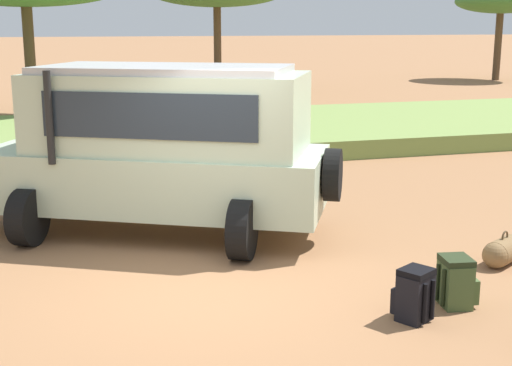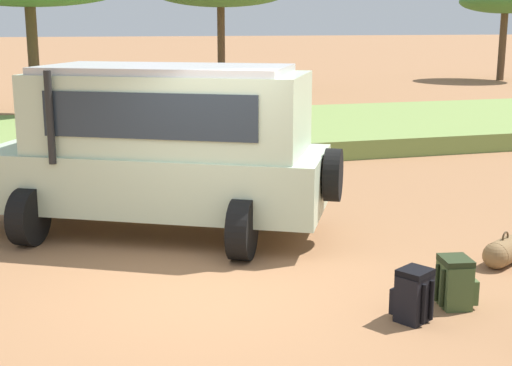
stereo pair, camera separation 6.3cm
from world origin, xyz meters
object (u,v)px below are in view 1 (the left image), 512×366
at_px(safari_vehicle, 161,146).
at_px(duffel_bag_low_black_case, 504,251).
at_px(backpack_cluster_center, 414,295).
at_px(acacia_tree_centre_back, 501,2).
at_px(backpack_beside_front_wheel, 456,282).

xyz_separation_m(safari_vehicle, duffel_bag_low_black_case, (3.96, -2.65, -1.12)).
bearing_deg(backpack_cluster_center, acacia_tree_centre_back, 53.91).
xyz_separation_m(safari_vehicle, backpack_beside_front_wheel, (2.60, -3.70, -1.02)).
bearing_deg(acacia_tree_centre_back, duffel_bag_low_black_case, -124.54).
bearing_deg(safari_vehicle, backpack_cluster_center, -63.22).
bearing_deg(safari_vehicle, acacia_tree_centre_back, 46.93).
distance_m(backpack_cluster_center, duffel_bag_low_black_case, 2.35).
height_order(backpack_cluster_center, acacia_tree_centre_back, acacia_tree_centre_back).
distance_m(backpack_cluster_center, acacia_tree_centre_back, 34.10).
height_order(safari_vehicle, backpack_cluster_center, safari_vehicle).
bearing_deg(backpack_cluster_center, safari_vehicle, 116.78).
xyz_separation_m(backpack_cluster_center, acacia_tree_centre_back, (19.96, 27.38, 3.83)).
height_order(backpack_cluster_center, duffel_bag_low_black_case, backpack_cluster_center).
bearing_deg(acacia_tree_centre_back, backpack_cluster_center, -126.09).
height_order(backpack_beside_front_wheel, duffel_bag_low_black_case, backpack_beside_front_wheel).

